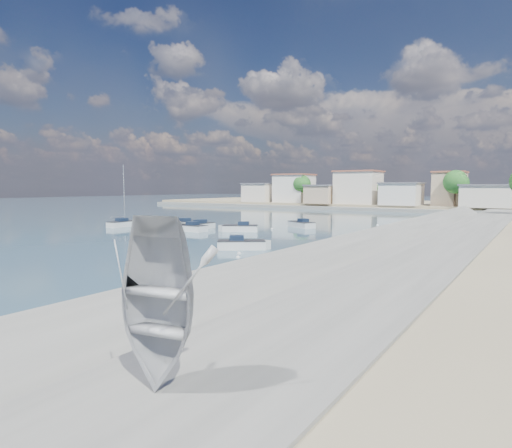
% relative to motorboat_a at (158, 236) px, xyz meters
% --- Properties ---
extents(ground, '(400.00, 400.00, 0.00)m').
position_rel_motorboat_a_xyz_m(ground, '(10.27, 35.28, -0.38)').
color(ground, '#294452').
rests_on(ground, ground).
extents(seawall_walkway, '(5.00, 90.00, 1.80)m').
position_rel_motorboat_a_xyz_m(seawall_walkway, '(28.77, 8.28, 0.52)').
color(seawall_walkway, slate).
rests_on(seawall_walkway, ground).
extents(breakwater, '(2.00, 31.02, 0.35)m').
position_rel_motorboat_a_xyz_m(breakwater, '(17.17, 7.97, -0.21)').
color(breakwater, black).
rests_on(breakwater, ground).
extents(far_shore_land, '(160.00, 40.00, 1.40)m').
position_rel_motorboat_a_xyz_m(far_shore_land, '(10.27, 87.28, 0.32)').
color(far_shore_land, gray).
rests_on(far_shore_land, ground).
extents(far_shore_quay, '(160.00, 2.50, 0.80)m').
position_rel_motorboat_a_xyz_m(far_shore_quay, '(10.27, 66.28, 0.02)').
color(far_shore_quay, slate).
rests_on(far_shore_quay, ground).
extents(far_town, '(113.01, 12.80, 8.35)m').
position_rel_motorboat_a_xyz_m(far_town, '(20.98, 72.20, 4.56)').
color(far_town, beige).
rests_on(far_town, far_shore_land).
extents(shore_trees, '(74.56, 38.32, 7.92)m').
position_rel_motorboat_a_xyz_m(shore_trees, '(18.61, 63.39, 5.84)').
color(shore_trees, '#38281E').
rests_on(shore_trees, ground).
extents(motorboat_a, '(2.15, 5.17, 1.48)m').
position_rel_motorboat_a_xyz_m(motorboat_a, '(0.00, 0.00, 0.00)').
color(motorboat_a, silver).
rests_on(motorboat_a, ground).
extents(motorboat_b, '(4.20, 4.42, 1.48)m').
position_rel_motorboat_a_xyz_m(motorboat_b, '(-4.34, 4.02, -0.00)').
color(motorboat_b, silver).
rests_on(motorboat_b, ground).
extents(motorboat_c, '(5.27, 1.88, 1.48)m').
position_rel_motorboat_a_xyz_m(motorboat_c, '(-3.64, 8.66, 0.00)').
color(motorboat_c, silver).
rests_on(motorboat_c, ground).
extents(motorboat_d, '(4.87, 3.85, 1.48)m').
position_rel_motorboat_a_xyz_m(motorboat_d, '(2.02, 11.83, -0.00)').
color(motorboat_d, silver).
rests_on(motorboat_d, ground).
extents(motorboat_e, '(2.73, 5.15, 1.48)m').
position_rel_motorboat_a_xyz_m(motorboat_e, '(-7.77, 13.23, -0.00)').
color(motorboat_e, silver).
rests_on(motorboat_e, ground).
extents(motorboat_f, '(4.89, 3.81, 1.48)m').
position_rel_motorboat_a_xyz_m(motorboat_f, '(5.95, 21.29, -0.00)').
color(motorboat_f, silver).
rests_on(motorboat_f, ground).
extents(motorboat_g, '(2.02, 5.67, 1.48)m').
position_rel_motorboat_a_xyz_m(motorboat_g, '(-4.11, 10.71, 0.00)').
color(motorboat_g, silver).
rests_on(motorboat_g, ground).
extents(motorboat_h, '(4.54, 3.97, 1.48)m').
position_rel_motorboat_a_xyz_m(motorboat_h, '(11.67, -0.40, -0.00)').
color(motorboat_h, silver).
rests_on(motorboat_h, ground).
extents(sailboat, '(1.76, 5.68, 9.00)m').
position_rel_motorboat_a_xyz_m(sailboat, '(-15.35, 8.26, 0.05)').
color(sailboat, silver).
rests_on(sailboat, ground).
extents(mooring_buoys, '(19.35, 34.95, 0.35)m').
position_rel_motorboat_a_xyz_m(mooring_buoys, '(15.30, 11.60, -0.33)').
color(mooring_buoys, white).
rests_on(mooring_buoys, ground).
extents(overturned_dinghy, '(3.71, 2.28, 0.65)m').
position_rel_motorboat_a_xyz_m(overturned_dinghy, '(28.27, -26.50, 1.75)').
color(overturned_dinghy, '#A5A8AD').
rests_on(overturned_dinghy, seawall_walkway).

